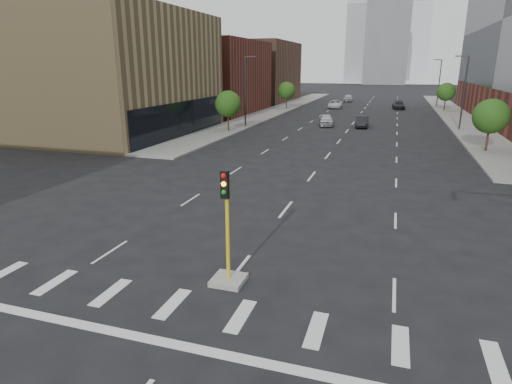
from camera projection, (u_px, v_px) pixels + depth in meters
The scene contains 21 objects.
sidewalk_left_far at pixel (280, 109), 79.93m from camera, with size 5.00×92.00×0.15m, color gray.
sidewalk_right_far at pixel (454, 114), 71.18m from camera, with size 5.00×92.00×0.15m, color gray.
building_left_mid at pixel (106, 73), 50.55m from camera, with size 20.00×24.00×14.00m, color #938153.
building_left_far_a at pixel (199, 77), 74.58m from camera, with size 20.00×22.00×12.00m, color brown.
building_left_far_b at pixel (247, 72), 98.19m from camera, with size 20.00×24.00×13.00m, color brown.
tower_left at pixel (374, 6), 201.30m from camera, with size 22.00×22.00×70.00m, color #B2B7BC.
tower_right at pixel (413, 4), 231.16m from camera, with size 20.00×20.00×80.00m, color #B2B7BC.
tower_mid at pixel (388, 31), 184.40m from camera, with size 18.00×18.00×44.00m, color slate.
median_traffic_signal at pixel (228, 259), 15.91m from camera, with size 1.20×1.20×4.40m.
streetlight_right_a at pixel (464, 90), 52.89m from camera, with size 1.60×0.22×9.07m.
streetlight_right_b at pixel (439, 81), 84.85m from camera, with size 1.60×0.22×9.07m.
streetlight_left at pixel (246, 88), 56.14m from camera, with size 1.60×0.22×9.07m.
tree_left_near at pixel (228, 104), 52.21m from camera, with size 3.20×3.20×4.85m.
tree_left_far at pixel (287, 91), 79.61m from camera, with size 3.20×3.20×4.85m.
tree_right_near at pixel (491, 116), 39.48m from camera, with size 3.20×3.20×4.85m.
tree_right_far at pixel (446, 92), 76.01m from camera, with size 3.20×3.20×4.85m.
car_near_left at pixel (326, 120), 58.18m from camera, with size 1.84×4.57×1.56m, color silver.
car_mid_right at pixel (362, 122), 56.71m from camera, with size 1.54×4.42×1.46m, color black.
car_far_left at pixel (335, 104), 82.33m from camera, with size 2.48×5.37×1.49m, color silver.
car_deep_right at pixel (399, 105), 80.31m from camera, with size 2.06×5.08×1.47m, color black.
car_distant at pixel (348, 98), 96.79m from camera, with size 1.94×4.83×1.65m, color #B3B3B7.
Camera 1 is at (5.42, -4.56, 7.90)m, focal length 30.00 mm.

